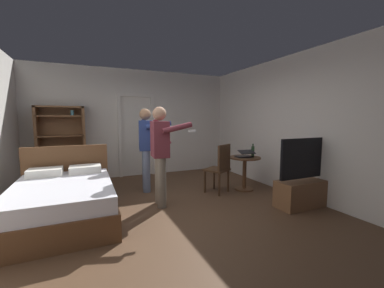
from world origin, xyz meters
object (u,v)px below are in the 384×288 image
at_px(tv_flatscreen, 305,186).
at_px(wooden_chair, 220,166).
at_px(person_blue_shirt, 161,149).
at_px(bed, 64,200).
at_px(suitcase_small, 90,185).
at_px(laptop, 245,155).
at_px(person_striped_shirt, 146,144).
at_px(bottle_on_table, 253,151).
at_px(bookshelf, 62,142).
at_px(side_table, 245,168).
at_px(suitcase_dark, 88,185).

relative_size(tv_flatscreen, wooden_chair, 1.19).
bearing_deg(tv_flatscreen, person_blue_shirt, 155.35).
distance_m(bed, suitcase_small, 1.18).
height_order(laptop, person_striped_shirt, person_striped_shirt).
xyz_separation_m(bottle_on_table, person_striped_shirt, (-2.03, 0.86, 0.16)).
bearing_deg(person_blue_shirt, tv_flatscreen, -24.65).
height_order(bookshelf, person_blue_shirt, bookshelf).
bearing_deg(bookshelf, person_striped_shirt, -37.92).
bearing_deg(wooden_chair, bottle_on_table, -6.95).
relative_size(bed, suitcase_small, 3.31).
distance_m(side_table, person_striped_shirt, 2.11).
distance_m(bookshelf, laptop, 4.08).
bearing_deg(bottle_on_table, laptop, 168.03).
bearing_deg(laptop, bottle_on_table, -11.97).
xyz_separation_m(bookshelf, suitcase_dark, (0.51, -1.13, -0.76)).
height_order(side_table, person_striped_shirt, person_striped_shirt).
distance_m(bottle_on_table, suitcase_small, 3.36).
bearing_deg(bed, person_striped_shirt, 32.96).
xyz_separation_m(laptop, person_striped_shirt, (-1.86, 0.82, 0.23)).
xyz_separation_m(bed, suitcase_dark, (0.34, 1.10, -0.11)).
distance_m(bottle_on_table, suitcase_dark, 3.37).
bearing_deg(bookshelf, bottle_on_table, -30.19).
bearing_deg(person_blue_shirt, bookshelf, 126.89).
relative_size(bottle_on_table, suitcase_dark, 0.62).
relative_size(bottle_on_table, person_blue_shirt, 0.16).
bearing_deg(suitcase_small, bookshelf, 112.90).
bearing_deg(side_table, laptop, -129.39).
height_order(bed, suitcase_small, bed).
bearing_deg(bed, suitcase_small, 72.30).
relative_size(person_blue_shirt, suitcase_small, 2.95).
height_order(person_blue_shirt, person_striped_shirt, person_striped_shirt).
distance_m(bed, bottle_on_table, 3.53).
bearing_deg(person_blue_shirt, suitcase_dark, 136.62).
distance_m(side_table, suitcase_small, 3.16).
bearing_deg(suitcase_small, person_blue_shirt, -47.24).
xyz_separation_m(side_table, laptop, (-0.04, -0.04, 0.28)).
bearing_deg(person_striped_shirt, bookshelf, 142.08).
bearing_deg(person_blue_shirt, wooden_chair, 7.68).
height_order(bottle_on_table, wooden_chair, wooden_chair).
bearing_deg(person_striped_shirt, suitcase_small, 171.27).
bearing_deg(bottle_on_table, person_blue_shirt, -177.65).
xyz_separation_m(laptop, bottle_on_table, (0.18, -0.04, 0.07)).
xyz_separation_m(bookshelf, person_striped_shirt, (1.64, -1.27, 0.02)).
bearing_deg(bottle_on_table, suitcase_small, 161.84).
bearing_deg(bottle_on_table, suitcase_dark, 162.31).
height_order(bed, bookshelf, bookshelf).
relative_size(bottle_on_table, person_striped_shirt, 0.16).
distance_m(laptop, person_striped_shirt, 2.04).
height_order(wooden_chair, person_blue_shirt, person_blue_shirt).
bearing_deg(tv_flatscreen, suitcase_small, 147.64).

